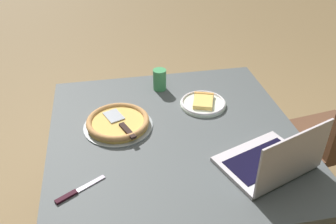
{
  "coord_description": "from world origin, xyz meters",
  "views": [
    {
      "loc": [
        0.27,
        1.25,
        1.72
      ],
      "look_at": [
        0.02,
        -0.07,
        0.81
      ],
      "focal_mm": 38.46,
      "sensor_mm": 36.0,
      "label": 1
    }
  ],
  "objects_px": {
    "dining_table": "(175,144)",
    "pizza_plate": "(203,103)",
    "table_knife": "(76,192)",
    "pizza_tray": "(118,123)",
    "drink_cup": "(160,79)",
    "laptop": "(272,161)"
  },
  "relations": [
    {
      "from": "pizza_tray",
      "to": "table_knife",
      "type": "distance_m",
      "value": 0.42
    },
    {
      "from": "drink_cup",
      "to": "dining_table",
      "type": "bearing_deg",
      "value": 89.36
    },
    {
      "from": "dining_table",
      "to": "pizza_plate",
      "type": "distance_m",
      "value": 0.28
    },
    {
      "from": "pizza_plate",
      "to": "table_knife",
      "type": "distance_m",
      "value": 0.78
    },
    {
      "from": "pizza_plate",
      "to": "pizza_tray",
      "type": "relative_size",
      "value": 0.72
    },
    {
      "from": "laptop",
      "to": "pizza_tray",
      "type": "distance_m",
      "value": 0.69
    },
    {
      "from": "dining_table",
      "to": "table_knife",
      "type": "bearing_deg",
      "value": 33.23
    },
    {
      "from": "laptop",
      "to": "pizza_plate",
      "type": "xyz_separation_m",
      "value": [
        0.14,
        -0.5,
        -0.03
      ]
    },
    {
      "from": "dining_table",
      "to": "pizza_plate",
      "type": "xyz_separation_m",
      "value": [
        -0.19,
        -0.2,
        0.08
      ]
    },
    {
      "from": "pizza_plate",
      "to": "drink_cup",
      "type": "distance_m",
      "value": 0.27
    },
    {
      "from": "dining_table",
      "to": "pizza_tray",
      "type": "relative_size",
      "value": 3.53
    },
    {
      "from": "table_knife",
      "to": "pizza_tray",
      "type": "bearing_deg",
      "value": -115.7
    },
    {
      "from": "pizza_plate",
      "to": "pizza_tray",
      "type": "distance_m",
      "value": 0.44
    },
    {
      "from": "table_knife",
      "to": "drink_cup",
      "type": "distance_m",
      "value": 0.81
    },
    {
      "from": "drink_cup",
      "to": "laptop",
      "type": "bearing_deg",
      "value": 114.43
    },
    {
      "from": "laptop",
      "to": "pizza_plate",
      "type": "bearing_deg",
      "value": -74.76
    },
    {
      "from": "laptop",
      "to": "drink_cup",
      "type": "bearing_deg",
      "value": -65.57
    },
    {
      "from": "dining_table",
      "to": "pizza_plate",
      "type": "bearing_deg",
      "value": -132.64
    },
    {
      "from": "dining_table",
      "to": "table_knife",
      "type": "distance_m",
      "value": 0.51
    },
    {
      "from": "dining_table",
      "to": "pizza_plate",
      "type": "height_order",
      "value": "pizza_plate"
    },
    {
      "from": "drink_cup",
      "to": "table_knife",
      "type": "bearing_deg",
      "value": 57.6
    },
    {
      "from": "dining_table",
      "to": "table_knife",
      "type": "height_order",
      "value": "table_knife"
    }
  ]
}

